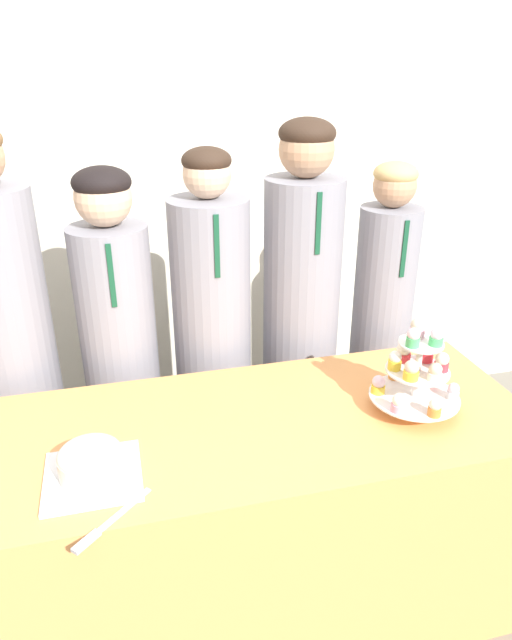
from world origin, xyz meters
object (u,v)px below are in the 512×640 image
(round_cake, at_px, (91,462))
(student_4, at_px, (379,339))
(student_2, at_px, (213,354))
(cupcake_stand, at_px, (417,371))
(student_3, at_px, (300,332))
(cake_knife, at_px, (101,529))
(student_0, at_px, (15,366))
(student_1, at_px, (122,367))

(round_cake, bearing_deg, student_4, 31.37)
(round_cake, distance_m, student_2, 0.85)
(cupcake_stand, bearing_deg, student_3, 104.88)
(round_cake, relative_size, cake_knife, 1.30)
(student_0, distance_m, student_1, 0.38)
(student_2, distance_m, student_3, 0.36)
(student_4, bearing_deg, cake_knife, -141.74)
(cake_knife, bearing_deg, student_4, -4.61)
(cake_knife, relative_size, student_0, 0.12)
(student_3, height_order, student_4, student_3)
(student_2, bearing_deg, student_0, 180.00)
(cake_knife, bearing_deg, cupcake_stand, -26.20)
(cupcake_stand, relative_size, student_0, 0.18)
(round_cake, height_order, cake_knife, round_cake)
(round_cake, relative_size, student_1, 0.17)
(cupcake_stand, bearing_deg, student_1, 144.80)
(student_0, relative_size, student_1, 1.10)
(cupcake_stand, xyz_separation_m, student_3, (-0.16, 0.62, -0.14))
(cupcake_stand, bearing_deg, student_0, 153.71)
(cake_knife, distance_m, cupcake_stand, 1.01)
(cake_knife, xyz_separation_m, student_4, (1.15, 0.91, -0.08))
(round_cake, distance_m, cake_knife, 0.20)
(student_2, xyz_separation_m, student_3, (0.36, 0.00, 0.06))
(cake_knife, distance_m, student_4, 1.46)
(round_cake, xyz_separation_m, student_3, (0.81, 0.71, -0.05))
(round_cake, height_order, student_4, student_4)
(student_3, bearing_deg, student_2, -180.00)
(round_cake, height_order, student_2, student_2)
(cupcake_stand, bearing_deg, student_2, 130.23)
(student_2, relative_size, student_3, 0.95)
(student_3, relative_size, student_4, 1.12)
(cupcake_stand, xyz_separation_m, student_4, (0.19, 0.62, -0.21))
(cake_knife, height_order, student_4, student_4)
(student_1, xyz_separation_m, student_3, (0.71, 0.00, 0.06))
(cake_knife, height_order, student_0, student_0)
(student_2, bearing_deg, student_3, 0.00)
(student_2, xyz_separation_m, student_4, (0.72, -0.00, -0.02))
(student_0, height_order, student_3, student_0)
(round_cake, relative_size, student_2, 0.17)
(round_cake, bearing_deg, cake_knife, -84.66)
(student_1, xyz_separation_m, student_4, (1.07, -0.00, -0.01))
(cake_knife, bearing_deg, student_2, 21.64)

